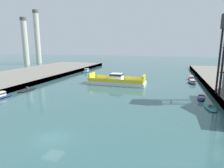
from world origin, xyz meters
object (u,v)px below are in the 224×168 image
Objects in this scene: moored_boat_near_left at (210,108)px; moored_boat_mid_left at (86,71)px; chain_ferry at (117,81)px; smokestack_distant_a at (25,40)px; moored_boat_far_left at (191,78)px; moored_boat_mid_right at (27,90)px; moored_boat_far_right at (192,82)px; moored_boat_upstream_a at (201,97)px; smokestack_distant_b at (37,36)px; moored_boat_upstream_b at (2,96)px.

moored_boat_mid_left reaches higher than moored_boat_near_left.
moored_boat_near_left is (23.92, -17.68, -0.87)m from chain_ferry.
smokestack_distant_a is at bearing 147.14° from moored_boat_near_left.
smokestack_distant_a is at bearing 163.79° from moored_boat_far_left.
moored_boat_mid_left is 37.95m from moored_boat_mid_right.
moored_boat_mid_right is 1.07× the size of moored_boat_far_left.
chain_ferry is at bearing -160.11° from moored_boat_far_right.
moored_boat_near_left is at bearing -84.85° from moored_boat_upstream_a.
smokestack_distant_a reaches higher than moored_boat_mid_right.
moored_boat_near_left is at bearing -37.56° from smokestack_distant_b.
moored_boat_upstream_a is 116.88m from smokestack_distant_b.
moored_boat_far_left is 1.13× the size of moored_boat_upstream_b.
moored_boat_far_right is (-0.76, 26.06, 0.25)m from moored_boat_near_left.
moored_boat_far_left is 0.18× the size of smokestack_distant_b.
moored_boat_mid_left is (-44.56, 40.22, 0.40)m from moored_boat_near_left.
moored_boat_mid_right is at bearing -151.80° from moored_boat_far_right.
moored_boat_upstream_a is (43.92, -33.18, -0.07)m from moored_boat_mid_left.
chain_ferry reaches higher than moored_boat_upstream_a.
chain_ferry is 28.77m from moored_boat_far_left.
smokestack_distant_a reaches higher than moored_boat_upstream_b.
moored_boat_near_left is 26.07m from moored_boat_far_right.
moored_boat_upstream_b is at bearing -91.35° from moored_boat_mid_left.
moored_boat_mid_right reaches higher than moored_boat_near_left.
moored_boat_far_right is at bearing -93.13° from moored_boat_far_left.
smokestack_distant_a is at bearing 130.37° from moored_boat_mid_right.
moored_boat_mid_left is at bearing -22.92° from smokestack_distant_a.
smokestack_distant_a is 11.79m from smokestack_distant_b.
moored_boat_upstream_a is at bearing -89.63° from moored_boat_far_right.
moored_boat_upstream_b is at bearing -57.80° from smokestack_distant_b.
smokestack_distant_a reaches higher than moored_boat_upstream_a.
moored_boat_mid_right is (-21.19, -15.40, -0.79)m from chain_ferry.
smokestack_distant_a reaches higher than moored_boat_mid_left.
moored_boat_mid_left is 0.92× the size of moored_boat_far_right.
moored_boat_mid_right is 88.79m from smokestack_distant_b.
smokestack_distant_a is (-50.15, 67.44, 14.90)m from moored_boat_upstream_b.
moored_boat_mid_left is at bearing -33.08° from smokestack_distant_b.
moored_boat_mid_left is at bearing 162.09° from moored_boat_far_right.
moored_boat_far_right is (44.36, 23.78, 0.17)m from moored_boat_mid_right.
moored_boat_far_right is at bearing -20.65° from smokestack_distant_a.
moored_boat_upstream_b is (-1.08, -45.78, -0.03)m from moored_boat_mid_left.
smokestack_distant_b is (-50.14, 70.97, 18.26)m from moored_boat_mid_right.
moored_boat_mid_left is at bearing 142.94° from moored_boat_upstream_a.
moored_boat_upstream_a is at bearing 6.11° from moored_boat_mid_right.
chain_ferry is 25.61m from moored_boat_upstream_a.
moored_boat_upstream_b is (-44.88, -31.62, 0.12)m from moored_boat_far_right.
moored_boat_near_left is at bearing -89.47° from moored_boat_far_left.
moored_boat_upstream_a is at bearing 15.65° from moored_boat_upstream_b.
moored_boat_far_right is 54.90m from moored_boat_upstream_b.
chain_ferry is at bearing 46.95° from moored_boat_upstream_b.
moored_boat_far_right is 19.02m from moored_boat_upstream_a.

